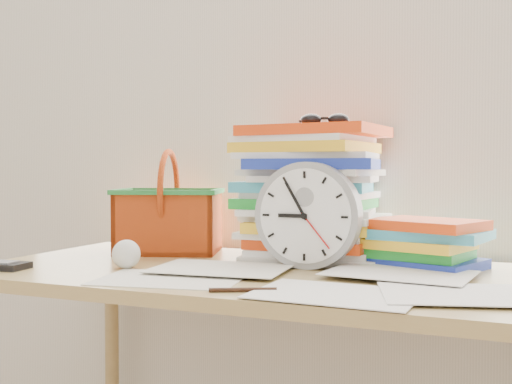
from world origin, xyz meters
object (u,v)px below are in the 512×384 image
at_px(desk, 263,301).
at_px(book_stack, 424,244).
at_px(basket, 169,202).
at_px(paper_stack, 309,193).
at_px(clock, 308,215).

distance_m(desk, book_stack, 0.42).
bearing_deg(basket, book_stack, -20.47).
relative_size(desk, paper_stack, 3.81).
bearing_deg(desk, clock, 33.36).
distance_m(clock, book_stack, 0.29).
bearing_deg(clock, book_stack, 23.33).
relative_size(book_stack, basket, 0.96).
height_order(paper_stack, book_stack, paper_stack).
height_order(clock, basket, basket).
height_order(clock, book_stack, clock).
relative_size(paper_stack, clock, 1.42).
relative_size(paper_stack, book_stack, 1.31).
bearing_deg(desk, paper_stack, 78.52).
height_order(paper_stack, clock, paper_stack).
relative_size(clock, book_stack, 0.92).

